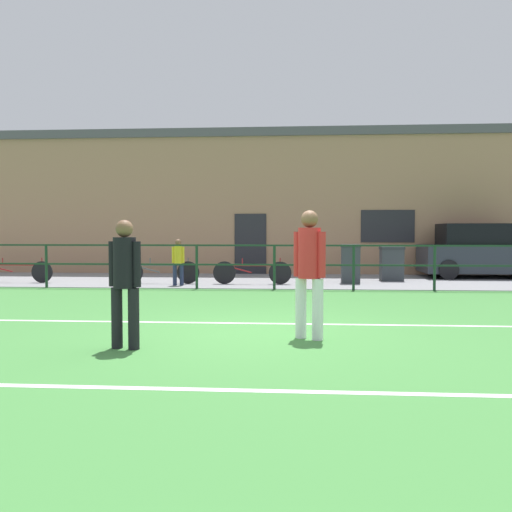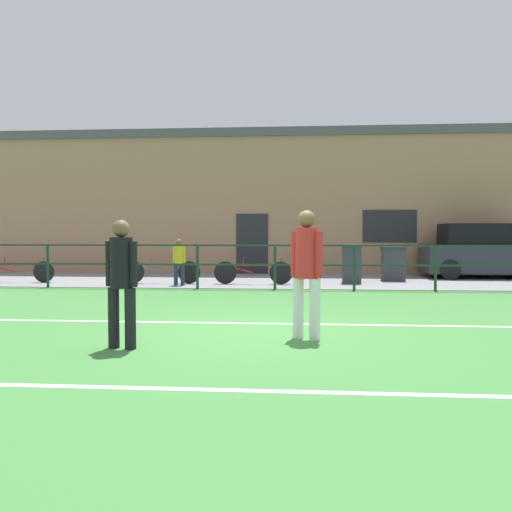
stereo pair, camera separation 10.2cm
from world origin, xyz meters
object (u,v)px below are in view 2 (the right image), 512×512
object	(u,v)px
spectator_child	(179,259)
parked_car_red	(484,252)
player_striker	(307,266)
trash_bin_1	(352,264)
player_goalkeeper	(121,276)
bicycle_parked_0	(15,271)
bicycle_parked_1	(253,272)
bicycle_parked_2	(161,272)
trash_bin_0	(393,264)

from	to	relation	value
spectator_child	parked_car_red	xyz separation A→B (m)	(9.10, 3.25, 0.09)
player_striker	trash_bin_1	bearing A→B (deg)	-69.34
player_striker	parked_car_red	size ratio (longest dim) A/B	0.45
parked_car_red	player_goalkeeper	bearing A→B (deg)	-125.74
spectator_child	bicycle_parked_0	bearing A→B (deg)	-9.94
bicycle_parked_1	trash_bin_1	distance (m)	2.81
player_goalkeeper	parked_car_red	xyz separation A→B (m)	(8.04, 11.17, -0.10)
player_goalkeeper	trash_bin_1	world-z (taller)	player_goalkeeper
bicycle_parked_1	bicycle_parked_2	world-z (taller)	bicycle_parked_1
spectator_child	parked_car_red	bearing A→B (deg)	-164.59
parked_car_red	bicycle_parked_0	size ratio (longest dim) A/B	1.66
parked_car_red	trash_bin_0	world-z (taller)	parked_car_red
spectator_child	parked_car_red	size ratio (longest dim) A/B	0.32
bicycle_parked_0	bicycle_parked_1	distance (m)	6.90
bicycle_parked_1	trash_bin_0	world-z (taller)	trash_bin_0
bicycle_parked_0	bicycle_parked_2	size ratio (longest dim) A/B	1.05
bicycle_parked_0	trash_bin_0	distance (m)	11.05
bicycle_parked_2	spectator_child	bearing A→B (deg)	-37.77
bicycle_parked_0	bicycle_parked_1	size ratio (longest dim) A/B	1.07
player_striker	parked_car_red	xyz separation A→B (m)	(5.72, 10.36, -0.18)
trash_bin_0	trash_bin_1	bearing A→B (deg)	-144.69
bicycle_parked_1	spectator_child	bearing A→B (deg)	-165.99
spectator_child	bicycle_parked_2	distance (m)	0.89
player_striker	parked_car_red	world-z (taller)	player_striker
player_striker	bicycle_parked_0	world-z (taller)	player_striker
bicycle_parked_0	bicycle_parked_1	world-z (taller)	bicycle_parked_1
player_striker	trash_bin_1	xyz separation A→B (m)	(1.35, 8.11, -0.43)
player_goalkeeper	spectator_child	bearing A→B (deg)	-68.68
player_striker	bicycle_parked_1	world-z (taller)	player_striker
bicycle_parked_2	player_striker	bearing A→B (deg)	-62.18
trash_bin_1	bicycle_parked_0	bearing A→B (deg)	-177.02
player_goalkeeper	bicycle_parked_2	bearing A→B (deg)	-64.92
player_goalkeeper	parked_car_red	world-z (taller)	parked_car_red
player_striker	spectator_child	size ratio (longest dim) A/B	1.40
parked_car_red	bicycle_parked_2	xyz separation A→B (m)	(-9.73, -2.76, -0.47)
spectator_child	trash_bin_1	xyz separation A→B (m)	(4.73, 0.99, -0.16)
bicycle_parked_2	trash_bin_1	size ratio (longest dim) A/B	2.03
spectator_child	trash_bin_0	size ratio (longest dim) A/B	1.24
player_striker	bicycle_parked_0	size ratio (longest dim) A/B	0.75
bicycle_parked_2	trash_bin_1	xyz separation A→B (m)	(5.36, 0.50, 0.22)
player_striker	bicycle_parked_0	xyz separation A→B (m)	(-8.31, 7.60, -0.66)
trash_bin_0	trash_bin_1	xyz separation A→B (m)	(-1.30, -0.92, 0.04)
bicycle_parked_0	trash_bin_1	world-z (taller)	trash_bin_1
bicycle_parked_0	bicycle_parked_2	xyz separation A→B (m)	(4.29, -0.00, 0.01)
parked_car_red	spectator_child	bearing A→B (deg)	-160.35
bicycle_parked_1	bicycle_parked_0	bearing A→B (deg)	180.00
player_striker	bicycle_parked_1	size ratio (longest dim) A/B	0.81
trash_bin_0	parked_car_red	bearing A→B (deg)	23.47
bicycle_parked_0	trash_bin_1	xyz separation A→B (m)	(9.66, 0.50, 0.23)
bicycle_parked_2	bicycle_parked_1	bearing A→B (deg)	0.00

